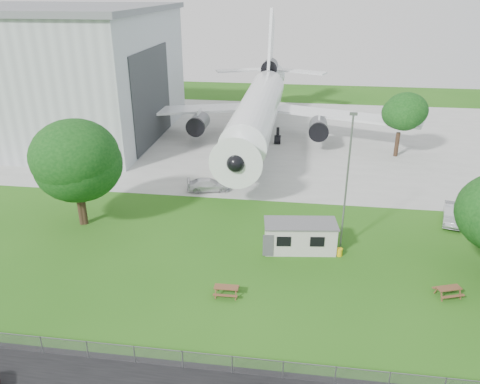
# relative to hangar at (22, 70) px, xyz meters

# --- Properties ---
(ground) EXTENTS (160.00, 160.00, 0.00)m
(ground) POSITION_rel_hangar_xyz_m (37.97, -36.00, -9.41)
(ground) COLOR #356E1C
(concrete_apron) EXTENTS (120.00, 46.00, 0.03)m
(concrete_apron) POSITION_rel_hangar_xyz_m (37.97, 2.00, -9.39)
(concrete_apron) COLOR #B7B7B2
(concrete_apron) RESTS_ON ground
(hangar) EXTENTS (43.00, 31.00, 18.55)m
(hangar) POSITION_rel_hangar_xyz_m (0.00, 0.00, 0.00)
(hangar) COLOR #B2B7BC
(hangar) RESTS_ON ground
(airliner) EXTENTS (46.36, 47.73, 17.69)m
(airliner) POSITION_rel_hangar_xyz_m (35.97, -0.14, -4.14)
(airliner) COLOR white
(airliner) RESTS_ON ground
(site_cabin) EXTENTS (6.89, 3.43, 2.62)m
(site_cabin) POSITION_rel_hangar_xyz_m (42.62, -30.59, -8.09)
(site_cabin) COLOR beige
(site_cabin) RESTS_ON ground
(picnic_west) EXTENTS (1.83, 1.53, 0.76)m
(picnic_west) POSITION_rel_hangar_xyz_m (37.37, -38.01, -9.41)
(picnic_west) COLOR brown
(picnic_west) RESTS_ON ground
(picnic_east) EXTENTS (2.19, 2.00, 0.76)m
(picnic_east) POSITION_rel_hangar_xyz_m (53.66, -35.85, -9.41)
(picnic_east) COLOR brown
(picnic_east) RESTS_ON ground
(fence) EXTENTS (58.00, 0.04, 1.30)m
(fence) POSITION_rel_hangar_xyz_m (37.97, -45.50, -9.41)
(fence) COLOR gray
(fence) RESTS_ON ground
(lamp_mast) EXTENTS (0.16, 0.16, 12.00)m
(lamp_mast) POSITION_rel_hangar_xyz_m (46.17, -29.80, -3.41)
(lamp_mast) COLOR slate
(lamp_mast) RESTS_ON ground
(tree_west_big) EXTENTS (8.91, 8.91, 10.93)m
(tree_west_big) POSITION_rel_hangar_xyz_m (21.73, -28.66, -2.94)
(tree_west_big) COLOR #382619
(tree_west_big) RESTS_ON ground
(tree_west_small) EXTENTS (6.48, 6.48, 9.54)m
(tree_west_small) POSITION_rel_hangar_xyz_m (21.96, -28.57, -3.13)
(tree_west_small) COLOR #382619
(tree_west_small) RESTS_ON ground
(tree_far_apron) EXTENTS (5.80, 5.80, 8.55)m
(tree_far_apron) POSITION_rel_hangar_xyz_m (54.90, -4.31, -3.78)
(tree_far_apron) COLOR #382619
(tree_far_apron) RESTS_ON ground
(car_ne_sedan) EXTENTS (2.90, 5.14, 1.60)m
(car_ne_sedan) POSITION_rel_hangar_xyz_m (57.24, -23.29, -8.61)
(car_ne_sedan) COLOR #ACAFB3
(car_ne_sedan) RESTS_ON ground
(car_apron_van) EXTENTS (5.12, 3.06, 1.39)m
(car_apron_van) POSITION_rel_hangar_xyz_m (32.22, -19.14, -8.71)
(car_apron_van) COLOR white
(car_apron_van) RESTS_ON ground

